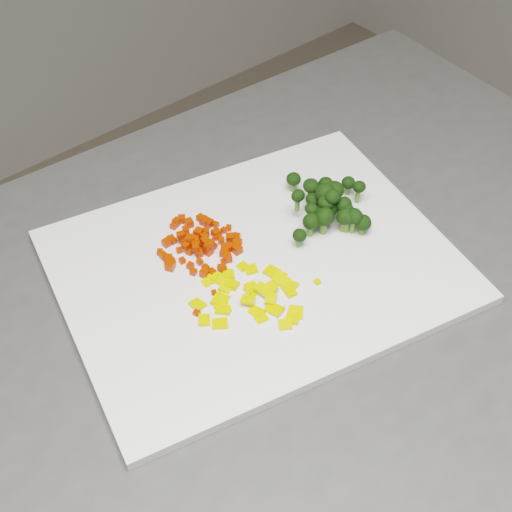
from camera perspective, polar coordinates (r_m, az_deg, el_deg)
counter_block at (r=1.14m, az=1.53°, el=-17.45°), size 1.00×0.74×0.90m
cutting_board at (r=0.78m, az=0.00°, el=-0.79°), size 0.48×0.41×0.01m
carrot_pile at (r=0.78m, az=-4.70°, el=1.41°), size 0.09×0.09×0.03m
pepper_pile at (r=0.73m, az=-0.60°, el=-3.30°), size 0.11×0.11×0.01m
broccoli_pile at (r=0.81m, az=5.06°, el=4.50°), size 0.11×0.11×0.05m
carrot_cube_0 at (r=0.79m, az=-3.62°, el=0.90°), size 0.01×0.01×0.01m
carrot_cube_1 at (r=0.80m, az=-1.52°, el=1.58°), size 0.01×0.01×0.01m
carrot_cube_2 at (r=0.80m, az=-7.18°, el=1.15°), size 0.01×0.01×0.01m
carrot_cube_3 at (r=0.79m, az=-4.16°, el=1.52°), size 0.01×0.01×0.01m
carrot_cube_4 at (r=0.78m, az=-2.56°, el=0.26°), size 0.01×0.01×0.01m
carrot_cube_5 at (r=0.77m, az=-4.84°, el=0.67°), size 0.01×0.01×0.01m
carrot_cube_6 at (r=0.78m, az=-2.21°, el=0.69°), size 0.01×0.01×0.01m
carrot_cube_7 at (r=0.80m, az=-4.04°, el=1.90°), size 0.01×0.01×0.01m
carrot_cube_8 at (r=0.78m, az=-3.89°, el=0.71°), size 0.01×0.01×0.01m
carrot_cube_9 at (r=0.81m, az=-3.78°, el=2.66°), size 0.01×0.01×0.01m
carrot_cube_10 at (r=0.80m, az=-1.63°, el=1.59°), size 0.01×0.01×0.01m
carrot_cube_11 at (r=0.79m, az=-4.33°, el=0.91°), size 0.01×0.01×0.01m
carrot_cube_12 at (r=0.78m, az=-6.71°, el=-0.38°), size 0.01×0.01×0.01m
carrot_cube_13 at (r=0.78m, az=-5.35°, el=1.29°), size 0.01×0.01×0.01m
carrot_cube_14 at (r=0.78m, az=-7.02°, el=-0.23°), size 0.01×0.01×0.01m
carrot_cube_15 at (r=0.81m, az=-5.40°, el=2.63°), size 0.01×0.01×0.01m
carrot_cube_16 at (r=0.78m, az=-3.84°, el=0.43°), size 0.01×0.01×0.01m
carrot_cube_17 at (r=0.79m, az=-2.10°, el=1.45°), size 0.01×0.01×0.01m
carrot_cube_18 at (r=0.76m, az=-4.11°, el=-1.36°), size 0.01×0.01×0.01m
carrot_cube_19 at (r=0.79m, az=-6.05°, el=1.63°), size 0.01×0.01×0.01m
carrot_cube_20 at (r=0.77m, az=-5.28°, el=-0.78°), size 0.01×0.01×0.01m
carrot_cube_21 at (r=0.82m, az=-5.95°, el=2.96°), size 0.01×0.01×0.01m
carrot_cube_22 at (r=0.81m, az=-3.23°, el=2.51°), size 0.01×0.01×0.01m
carrot_cube_23 at (r=0.78m, az=-4.60°, el=0.25°), size 0.01×0.01×0.01m
carrot_cube_24 at (r=0.76m, az=-3.55°, el=-1.30°), size 0.01×0.01×0.01m
carrot_cube_25 at (r=0.82m, az=-6.36°, el=2.73°), size 0.01×0.01×0.01m
carrot_cube_26 at (r=0.76m, az=-4.06°, el=-0.96°), size 0.01×0.01×0.01m
carrot_cube_27 at (r=0.78m, az=-2.43°, el=0.59°), size 0.01×0.01×0.01m
carrot_cube_28 at (r=0.78m, az=-7.42°, el=0.02°), size 0.01×0.01×0.01m
carrot_cube_29 at (r=0.77m, az=-2.61°, el=-0.46°), size 0.01×0.01×0.01m
carrot_cube_30 at (r=0.78m, az=-1.51°, el=0.53°), size 0.01×0.01×0.01m
carrot_cube_31 at (r=0.79m, az=-7.69°, el=0.32°), size 0.01×0.01×0.01m
carrot_cube_32 at (r=0.79m, az=-3.54°, el=0.83°), size 0.01×0.01×0.01m
carrot_cube_33 at (r=0.76m, az=-2.88°, el=-0.92°), size 0.01×0.01×0.01m
carrot_cube_34 at (r=0.78m, az=-3.92°, el=1.04°), size 0.01×0.01×0.01m
carrot_cube_35 at (r=0.79m, az=-7.19°, el=1.06°), size 0.01×0.01×0.01m
carrot_cube_36 at (r=0.80m, az=-4.30°, el=1.46°), size 0.01×0.01×0.01m
carrot_cube_37 at (r=0.78m, az=-4.89°, el=1.21°), size 0.01×0.01×0.01m
carrot_cube_38 at (r=0.80m, az=-3.28°, el=1.49°), size 0.01×0.01×0.01m
carrot_cube_39 at (r=0.78m, az=-4.87°, el=0.94°), size 0.01×0.01×0.01m
carrot_cube_40 at (r=0.76m, az=-2.73°, el=-0.99°), size 0.01×0.01×0.01m
carrot_cube_41 at (r=0.79m, az=-2.80°, el=1.23°), size 0.01×0.01×0.01m
carrot_cube_42 at (r=0.77m, az=-6.91°, el=-0.55°), size 0.01×0.01×0.01m
carrot_cube_43 at (r=0.82m, az=-4.27°, el=2.70°), size 0.01×0.01×0.01m
carrot_cube_44 at (r=0.79m, az=-4.81°, el=1.41°), size 0.01×0.01×0.01m
carrot_cube_45 at (r=0.78m, az=-4.06°, el=1.15°), size 0.01×0.01×0.01m
carrot_cube_46 at (r=0.81m, az=-2.20°, el=2.26°), size 0.01×0.01×0.01m
carrot_cube_47 at (r=0.80m, az=-6.81°, el=1.36°), size 0.01×0.01×0.01m
carrot_cube_48 at (r=0.78m, az=-5.33°, el=0.31°), size 0.01×0.01×0.01m
carrot_cube_49 at (r=0.81m, az=-2.58°, el=2.09°), size 0.01×0.01×0.01m
carrot_cube_50 at (r=0.79m, az=-3.36°, el=0.81°), size 0.01×0.01×0.01m
carrot_cube_51 at (r=0.78m, az=-5.27°, el=1.36°), size 0.01×0.01×0.01m
carrot_cube_52 at (r=0.79m, az=-1.61°, el=0.80°), size 0.01×0.01×0.01m
carrot_cube_53 at (r=0.81m, az=-4.10°, el=2.81°), size 0.01×0.01×0.01m
carrot_cube_54 at (r=0.77m, az=-5.92°, el=-0.37°), size 0.01×0.01×0.01m
carrot_cube_55 at (r=0.79m, az=-5.10°, el=0.99°), size 0.01×0.01×0.01m
carrot_cube_56 at (r=0.80m, az=-3.19°, el=1.64°), size 0.01×0.01×0.01m
carrot_cube_57 at (r=0.76m, az=-5.03°, el=-1.27°), size 0.01×0.01×0.01m
carrot_cube_58 at (r=0.79m, az=-5.93°, el=1.69°), size 0.01×0.01×0.01m
carrot_cube_59 at (r=0.80m, az=-6.64°, el=1.24°), size 0.01×0.01×0.01m
carrot_cube_60 at (r=0.78m, az=-3.78°, el=0.89°), size 0.01×0.01×0.01m
carrot_cube_61 at (r=0.78m, az=-5.64°, el=0.80°), size 0.01×0.01×0.01m
carrot_cube_62 at (r=0.79m, az=-5.76°, el=1.24°), size 0.01×0.01×0.01m
carrot_cube_63 at (r=0.77m, az=-6.89°, el=-0.80°), size 0.01×0.01×0.01m
carrot_cube_64 at (r=0.80m, az=-3.01°, el=1.62°), size 0.01×0.01×0.01m
carrot_cube_65 at (r=0.82m, az=-4.46°, el=3.05°), size 0.01×0.01×0.01m
carrot_cube_66 at (r=0.79m, az=-6.18°, el=0.46°), size 0.01×0.01×0.01m
carrot_cube_67 at (r=0.81m, az=-4.60°, el=2.06°), size 0.01×0.01×0.01m
carrot_cube_68 at (r=0.79m, az=-1.52°, el=1.11°), size 0.01×0.01×0.01m
carrot_cube_69 at (r=0.81m, az=-5.64°, el=2.05°), size 0.01×0.01×0.01m
carrot_cube_70 at (r=0.78m, az=-3.75°, el=1.00°), size 0.01×0.01×0.01m
carrot_cube_71 at (r=0.80m, az=-3.20°, el=1.84°), size 0.01×0.01×0.01m
carrot_cube_72 at (r=0.77m, az=-4.52°, el=-0.47°), size 0.01×0.01×0.01m
carrot_cube_73 at (r=0.77m, az=-2.31°, el=-0.14°), size 0.01×0.01×0.01m
carrot_cube_74 at (r=0.79m, az=-4.64°, el=1.86°), size 0.01×0.01×0.01m
carrot_cube_75 at (r=0.81m, az=-6.60°, el=2.41°), size 0.01×0.01×0.01m
carrot_cube_76 at (r=0.79m, az=-1.55°, el=0.95°), size 0.01×0.01×0.01m
pepper_chunk_0 at (r=0.73m, az=-2.56°, el=-4.13°), size 0.02×0.02×0.01m
pepper_chunk_1 at (r=0.75m, az=-2.38°, el=-2.48°), size 0.02×0.02×0.01m
pepper_chunk_2 at (r=0.73m, az=1.21°, el=-3.45°), size 0.02×0.02×0.01m
pepper_chunk_3 at (r=0.75m, az=1.84°, el=-1.80°), size 0.02×0.02×0.01m
pepper_chunk_4 at (r=0.76m, az=1.25°, el=-1.25°), size 0.02×0.02×0.00m
pepper_chunk_5 at (r=0.75m, az=2.71°, el=-2.40°), size 0.02×0.02×0.01m
pepper_chunk_6 at (r=0.76m, az=1.68°, el=-1.56°), size 0.01×0.01×0.00m
pepper_chunk_7 at (r=0.73m, az=-2.66°, el=-4.35°), size 0.02×0.02×0.01m
pepper_chunk_8 at (r=0.74m, az=0.99°, el=-2.72°), size 0.02×0.02×0.01m
pepper_chunk_9 at (r=0.75m, az=2.05°, el=-1.96°), size 0.02×0.02×0.01m
pepper_chunk_10 at (r=0.75m, az=-2.95°, el=-1.84°), size 0.02×0.02×0.01m
pepper_chunk_11 at (r=0.74m, az=-2.87°, el=-3.54°), size 0.02×0.02×0.01m
pepper_chunk_12 at (r=0.73m, az=-0.64°, el=-3.52°), size 0.02×0.02×0.00m
pepper_chunk_13 at (r=0.76m, az=-2.22°, el=-1.46°), size 0.02×0.02×0.01m
pepper_chunk_14 at (r=0.77m, az=-1.07°, el=-0.83°), size 0.01×0.01×0.01m
pepper_chunk_15 at (r=0.74m, az=2.72°, el=-2.85°), size 0.01×0.02×0.01m
pepper_chunk_16 at (r=0.75m, az=-0.24°, el=-2.64°), size 0.01×0.02×0.01m
pepper_chunk_17 at (r=0.75m, az=-1.95°, el=-2.29°), size 0.02×0.02×0.01m
pepper_chunk_18 at (r=0.74m, az=-0.42°, el=-2.70°), size 0.01×0.01×0.01m
pepper_chunk_19 at (r=0.71m, az=2.36°, el=-5.50°), size 0.02×0.02×0.01m
pepper_chunk_20 at (r=0.72m, az=-4.17°, el=-5.13°), size 0.02×0.02×0.00m
pepper_chunk_21 at (r=0.73m, az=1.47°, el=-4.30°), size 0.02×0.02×0.01m
pepper_chunk_22 at (r=0.72m, az=-2.90°, el=-5.43°), size 0.02×0.02×0.01m
pepper_chunk_23 at (r=0.73m, az=3.20°, el=-4.53°), size 0.02×0.02×0.00m
pepper_chunk_24 at (r=0.75m, az=-3.80°, el=-2.05°), size 0.02×0.01×0.01m
pepper_chunk_25 at (r=0.72m, az=2.95°, el=-4.97°), size 0.02×0.02×0.01m
pepper_chunk_26 at (r=0.76m, az=-3.72°, el=-1.85°), size 0.02×0.02×0.01m
pepper_chunk_27 at (r=0.73m, az=-4.71°, el=-3.88°), size 0.01×0.02×0.01m
pepper_chunk_28 at (r=0.76m, az=-0.40°, el=-1.09°), size 0.02×0.02×0.01m
pepper_chunk_29 at (r=0.72m, az=0.33°, el=-4.86°), size 0.01×0.02×0.01m
pepper_chunk_30 at (r=0.74m, az=0.57°, el=-2.65°), size 0.02×0.02×0.01m
pepper_chunk_31 at (r=0.73m, az=0.04°, el=-4.48°), size 0.01×0.02×0.01m
pepper_chunk_32 at (r=0.73m, az=-2.91°, el=-3.92°), size 0.02×0.01×0.01m
broccoli_floret_0 at (r=0.84m, az=8.17°, el=5.05°), size 0.02×0.02×0.03m
broccoli_floret_1 at (r=0.83m, az=4.53°, el=4.22°), size 0.02×0.02×0.02m
broccoli_floret_2 at (r=0.80m, az=4.39°, el=3.51°), size 0.02×0.02×0.02m
broccoli_floret_3 at (r=0.82m, az=5.71°, el=3.67°), size 0.03×0.03×0.03m
broccoli_floret_4 at (r=0.80m, az=6.05°, el=4.27°), size 0.02×0.02×0.03m
broccoli_floret_5 at (r=0.80m, az=7.29°, el=2.74°), size 0.03×0.03×0.03m
broccoli_floret_6 at (r=0.84m, az=5.69°, el=4.99°), size 0.02×0.02×0.02m
broccoli_floret_7 at (r=0.80m, az=5.55°, el=3.95°), size 0.03×0.03×0.03m
broccoli_floret_8 at (r=0.80m, az=4.36°, el=2.43°), size 0.03×0.03×0.03m
broccoli_floret_9 at (r=0.81m, az=3.33°, el=4.41°), size 0.02×0.02×0.03m
broccoli_floret_10 at (r=0.85m, az=7.34°, el=5.55°), size 0.02×0.02×0.02m
broccoli_floret_11 at (r=0.80m, az=5.38°, el=2.88°), size 0.03×0.03×0.03m
broccoli_floret_12 at (r=0.84m, az=4.37°, el=5.15°), size 0.03×0.03×0.03m
broccoli_floret_13 at (r=0.81m, az=6.93°, el=3.62°), size 0.03×0.03×0.03m
broccoli_floret_14 at (r=0.81m, az=5.48°, el=4.72°), size 0.03×0.03×0.03m
broccoli_floret_15 at (r=0.81m, az=8.49°, el=2.40°), size 0.02×0.02×0.02m
broccoli_floret_16 at (r=0.80m, az=5.45°, el=2.73°), size 0.03×0.03×0.03m
broccoli_floret_17 at (r=0.78m, az=3.45°, el=1.37°), size 0.02×0.02×0.02m
broccoli_floret_18 at (r=0.80m, az=7.77°, el=2.73°), size 0.03×0.03×0.03m
broccoli_floret_19 at (r=0.81m, az=7.24°, el=3.25°), size 0.02×0.02×0.03m
broccoli_floret_20 at (r=0.82m, az=6.22°, el=5.05°), size 0.03×0.03×0.03m
broccoli_floret_21 at (r=0.85m, az=2.97°, el=5.89°), size 0.02×0.02×0.02m
broccoli_floret_22 at (r=0.80m, az=7.06°, el=2.82°), size 0.03×0.03×0.03m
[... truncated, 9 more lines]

